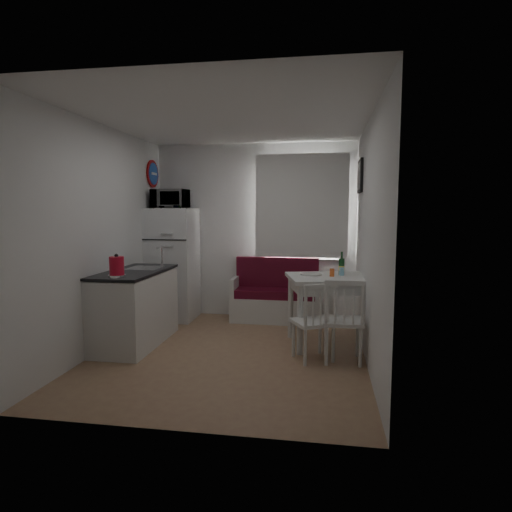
# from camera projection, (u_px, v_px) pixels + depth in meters

# --- Properties ---
(floor) EXTENTS (3.00, 3.50, 0.02)m
(floor) POSITION_uv_depth(u_px,v_px,m) (230.00, 353.00, 4.87)
(floor) COLOR #996E51
(floor) RESTS_ON ground
(ceiling) EXTENTS (3.00, 3.50, 0.02)m
(ceiling) POSITION_uv_depth(u_px,v_px,m) (229.00, 118.00, 4.59)
(ceiling) COLOR white
(ceiling) RESTS_ON wall_back
(wall_back) EXTENTS (3.00, 0.02, 2.60)m
(wall_back) POSITION_uv_depth(u_px,v_px,m) (255.00, 231.00, 6.45)
(wall_back) COLOR white
(wall_back) RESTS_ON floor
(wall_front) EXTENTS (3.00, 0.02, 2.60)m
(wall_front) POSITION_uv_depth(u_px,v_px,m) (175.00, 256.00, 3.01)
(wall_front) COLOR white
(wall_front) RESTS_ON floor
(wall_left) EXTENTS (0.02, 3.50, 2.60)m
(wall_left) POSITION_uv_depth(u_px,v_px,m) (103.00, 238.00, 4.96)
(wall_left) COLOR white
(wall_left) RESTS_ON floor
(wall_right) EXTENTS (0.02, 3.50, 2.60)m
(wall_right) POSITION_uv_depth(u_px,v_px,m) (369.00, 241.00, 4.49)
(wall_right) COLOR white
(wall_right) RESTS_ON floor
(window) EXTENTS (1.22, 0.06, 1.47)m
(window) POSITION_uv_depth(u_px,v_px,m) (302.00, 210.00, 6.27)
(window) COLOR white
(window) RESTS_ON wall_back
(curtain) EXTENTS (1.35, 0.02, 1.50)m
(curtain) POSITION_uv_depth(u_px,v_px,m) (301.00, 206.00, 6.20)
(curtain) COLOR white
(curtain) RESTS_ON wall_back
(kitchen_counter) EXTENTS (0.62, 1.32, 1.16)m
(kitchen_counter) POSITION_uv_depth(u_px,v_px,m) (136.00, 307.00, 5.16)
(kitchen_counter) COLOR white
(kitchen_counter) RESTS_ON floor
(wall_sign) EXTENTS (0.03, 0.40, 0.40)m
(wall_sign) POSITION_uv_depth(u_px,v_px,m) (153.00, 174.00, 6.29)
(wall_sign) COLOR #1B4DA5
(wall_sign) RESTS_ON wall_left
(picture_frame) EXTENTS (0.04, 0.52, 0.42)m
(picture_frame) POSITION_uv_depth(u_px,v_px,m) (360.00, 176.00, 5.49)
(picture_frame) COLOR black
(picture_frame) RESTS_ON wall_right
(bench) EXTENTS (1.29, 0.49, 0.92)m
(bench) POSITION_uv_depth(u_px,v_px,m) (276.00, 300.00, 6.26)
(bench) COLOR white
(bench) RESTS_ON floor
(dining_table) EXTENTS (1.27, 1.03, 0.84)m
(dining_table) POSITION_uv_depth(u_px,v_px,m) (336.00, 284.00, 5.10)
(dining_table) COLOR white
(dining_table) RESTS_ON floor
(chair_left) EXTENTS (0.54, 0.54, 0.46)m
(chair_left) POSITION_uv_depth(u_px,v_px,m) (313.00, 314.00, 4.52)
(chair_left) COLOR white
(chair_left) RESTS_ON floor
(chair_right) EXTENTS (0.43, 0.41, 0.49)m
(chair_right) POSITION_uv_depth(u_px,v_px,m) (344.00, 312.00, 4.46)
(chair_right) COLOR white
(chair_right) RESTS_ON floor
(fridge) EXTENTS (0.66, 0.66, 1.64)m
(fridge) POSITION_uv_depth(u_px,v_px,m) (173.00, 264.00, 6.34)
(fridge) COLOR white
(fridge) RESTS_ON floor
(microwave) EXTENTS (0.50, 0.34, 0.27)m
(microwave) POSITION_uv_depth(u_px,v_px,m) (170.00, 199.00, 6.19)
(microwave) COLOR white
(microwave) RESTS_ON fridge
(kettle) EXTENTS (0.19, 0.19, 0.25)m
(kettle) POSITION_uv_depth(u_px,v_px,m) (117.00, 266.00, 4.57)
(kettle) COLOR red
(kettle) RESTS_ON kitchen_counter
(wine_bottle) EXTENTS (0.07, 0.07, 0.28)m
(wine_bottle) POSITION_uv_depth(u_px,v_px,m) (342.00, 263.00, 5.17)
(wine_bottle) COLOR #123A19
(wine_bottle) RESTS_ON dining_table
(drinking_glass_orange) EXTENTS (0.06, 0.06, 0.09)m
(drinking_glass_orange) POSITION_uv_depth(u_px,v_px,m) (332.00, 273.00, 5.05)
(drinking_glass_orange) COLOR orange
(drinking_glass_orange) RESTS_ON dining_table
(drinking_glass_blue) EXTENTS (0.06, 0.06, 0.10)m
(drinking_glass_blue) POSITION_uv_depth(u_px,v_px,m) (342.00, 271.00, 5.13)
(drinking_glass_blue) COLOR #83C7E0
(drinking_glass_blue) RESTS_ON dining_table
(plate) EXTENTS (0.26, 0.26, 0.02)m
(plate) POSITION_uv_depth(u_px,v_px,m) (311.00, 274.00, 5.16)
(plate) COLOR white
(plate) RESTS_ON dining_table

